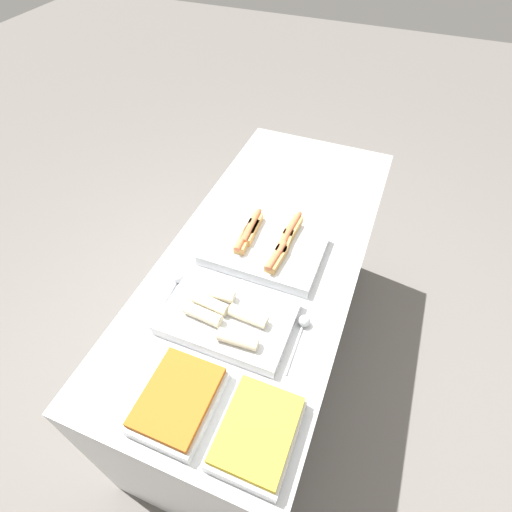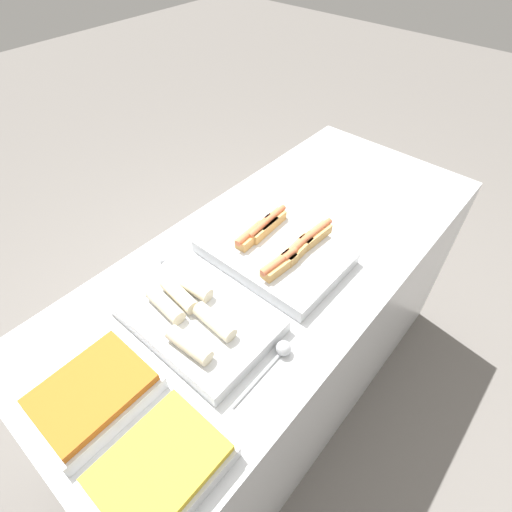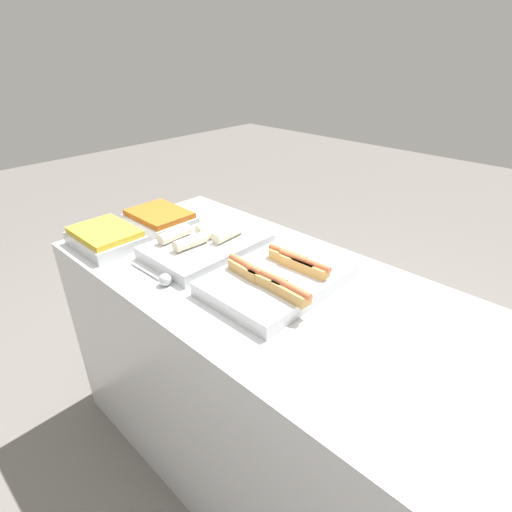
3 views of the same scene
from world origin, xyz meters
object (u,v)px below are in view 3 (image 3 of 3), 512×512
object	(u,v)px
tray_side_back	(160,219)
serving_spoon_near	(161,278)
serving_spoon_far	(265,233)
tray_side_front	(106,238)
tray_wraps	(207,244)
tray_hotdogs	(278,278)

from	to	relation	value
tray_side_back	serving_spoon_near	bearing A→B (deg)	-34.16
serving_spoon_far	tray_side_front	bearing A→B (deg)	-129.19
tray_side_front	serving_spoon_far	bearing A→B (deg)	50.81
tray_wraps	serving_spoon_far	distance (m)	0.27
tray_side_front	tray_side_back	distance (m)	0.26
tray_side_back	serving_spoon_near	xyz separation A→B (m)	(0.41, -0.28, -0.02)
tray_side_front	tray_side_back	size ratio (longest dim) A/B	1.00
tray_hotdogs	tray_side_front	xyz separation A→B (m)	(-0.71, -0.25, 0.00)
tray_wraps	tray_side_front	distance (m)	0.42
tray_side_front	serving_spoon_near	distance (m)	0.41
tray_wraps	tray_hotdogs	bearing A→B (deg)	-0.26
tray_side_back	serving_spoon_far	world-z (taller)	tray_side_back
tray_side_front	tray_side_back	bearing A→B (deg)	90.00
tray_wraps	serving_spoon_far	world-z (taller)	tray_wraps
tray_wraps	serving_spoon_near	bearing A→B (deg)	-75.59
tray_hotdogs	tray_wraps	bearing A→B (deg)	179.74
tray_hotdogs	tray_wraps	xyz separation A→B (m)	(-0.37, 0.00, -0.00)
tray_wraps	tray_side_front	bearing A→B (deg)	-143.80
tray_wraps	serving_spoon_far	size ratio (longest dim) A/B	1.79
tray_hotdogs	serving_spoon_far	bearing A→B (deg)	139.02
tray_wraps	serving_spoon_far	xyz separation A→B (m)	(0.07, 0.26, -0.01)
tray_hotdogs	tray_wraps	size ratio (longest dim) A/B	1.04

